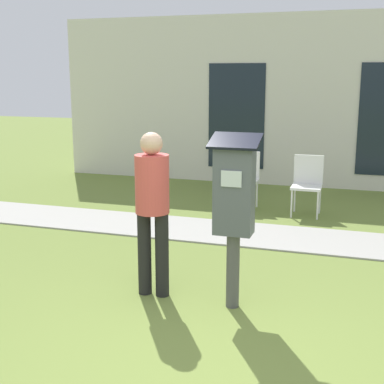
{
  "coord_description": "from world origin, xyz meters",
  "views": [
    {
      "loc": [
        0.96,
        -3.37,
        2.09
      ],
      "look_at": [
        -0.49,
        1.13,
        1.05
      ],
      "focal_mm": 50.0,
      "sensor_mm": 36.0,
      "label": 1
    }
  ],
  "objects_px": {
    "parking_meter": "(234,199)",
    "outdoor_chair_left": "(244,175)",
    "person_standing": "(152,201)",
    "outdoor_chair_middle": "(307,180)"
  },
  "relations": [
    {
      "from": "parking_meter",
      "to": "person_standing",
      "type": "relative_size",
      "value": 1.01
    },
    {
      "from": "parking_meter",
      "to": "outdoor_chair_left",
      "type": "xyz_separation_m",
      "value": [
        -0.71,
        3.7,
        -0.49
      ]
    },
    {
      "from": "outdoor_chair_middle",
      "to": "outdoor_chair_left",
      "type": "bearing_deg",
      "value": -169.84
    },
    {
      "from": "outdoor_chair_middle",
      "to": "parking_meter",
      "type": "bearing_deg",
      "value": -78.41
    },
    {
      "from": "parking_meter",
      "to": "outdoor_chair_left",
      "type": "height_order",
      "value": "parking_meter"
    },
    {
      "from": "parking_meter",
      "to": "outdoor_chair_left",
      "type": "distance_m",
      "value": 3.8
    },
    {
      "from": "outdoor_chair_left",
      "to": "person_standing",
      "type": "bearing_deg",
      "value": -80.61
    },
    {
      "from": "person_standing",
      "to": "outdoor_chair_middle",
      "type": "xyz_separation_m",
      "value": [
        1.08,
        3.56,
        -0.4
      ]
    },
    {
      "from": "person_standing",
      "to": "outdoor_chair_left",
      "type": "distance_m",
      "value": 3.69
    },
    {
      "from": "parking_meter",
      "to": "person_standing",
      "type": "xyz_separation_m",
      "value": [
        -0.79,
        0.04,
        -0.09
      ]
    }
  ]
}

